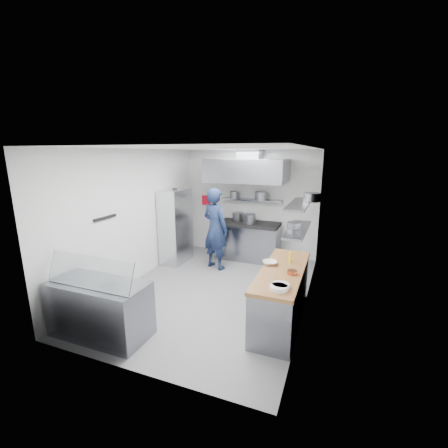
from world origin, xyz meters
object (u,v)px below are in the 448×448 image
at_px(gas_range, 248,242).
at_px(display_case, 100,309).
at_px(wire_rack, 176,226).
at_px(chef, 215,229).

height_order(gas_range, display_case, gas_range).
bearing_deg(gas_range, wire_rack, -151.21).
height_order(gas_range, wire_rack, wire_rack).
distance_m(gas_range, chef, 1.20).
bearing_deg(chef, gas_range, -99.78).
bearing_deg(wire_rack, chef, -1.93).
distance_m(chef, wire_rack, 1.09).
bearing_deg(display_case, gas_range, 74.98).
relative_size(gas_range, display_case, 1.07).
distance_m(gas_range, wire_rack, 1.92).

